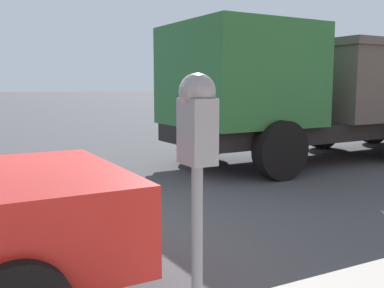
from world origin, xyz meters
The scene contains 3 objects.
ground_plane centered at (0.00, 0.00, 0.00)m, with size 220.00×220.00×0.00m, color #424244.
parking_meter centered at (-2.74, -0.31, 1.33)m, with size 0.21×0.19×1.57m.
dump_truck centered at (2.68, -6.98, 1.55)m, with size 3.06×8.24×2.78m.
Camera 1 is at (-4.74, 0.79, 1.64)m, focal length 42.00 mm.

